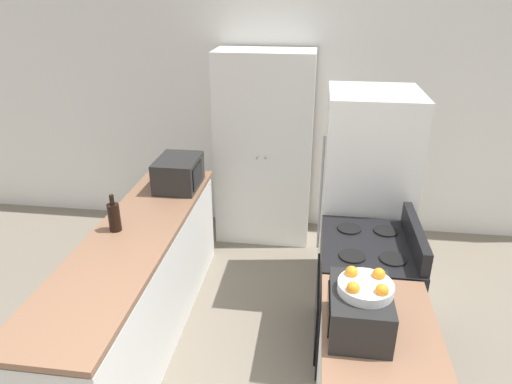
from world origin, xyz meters
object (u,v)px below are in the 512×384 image
(stove, at_px, (363,297))
(fruit_bowl, at_px, (366,286))
(wine_bottle, at_px, (114,217))
(pantry_cabinet, at_px, (264,149))
(toaster_oven, at_px, (359,311))
(refrigerator, at_px, (365,197))
(microwave, at_px, (179,173))

(stove, relative_size, fruit_bowl, 3.89)
(wine_bottle, bearing_deg, stove, 1.66)
(pantry_cabinet, relative_size, fruit_bowl, 7.18)
(fruit_bowl, bearing_deg, toaster_oven, -166.95)
(stove, distance_m, refrigerator, 0.91)
(refrigerator, bearing_deg, fruit_bowl, -95.35)
(stove, relative_size, microwave, 2.32)
(refrigerator, height_order, fruit_bowl, refrigerator)
(wine_bottle, xyz_separation_m, fruit_bowl, (1.67, -0.82, 0.16))
(stove, bearing_deg, toaster_oven, -99.26)
(refrigerator, relative_size, fruit_bowl, 6.50)
(pantry_cabinet, height_order, fruit_bowl, pantry_cabinet)
(refrigerator, bearing_deg, wine_bottle, -154.85)
(microwave, height_order, toaster_oven, microwave)
(wine_bottle, height_order, toaster_oven, wine_bottle)
(refrigerator, relative_size, toaster_oven, 4.34)
(toaster_oven, bearing_deg, microwave, 130.86)
(fruit_bowl, bearing_deg, stove, 81.90)
(stove, relative_size, toaster_oven, 2.60)
(microwave, bearing_deg, toaster_oven, -49.14)
(stove, height_order, refrigerator, refrigerator)
(pantry_cabinet, height_order, wine_bottle, pantry_cabinet)
(toaster_oven, bearing_deg, pantry_cabinet, 107.10)
(microwave, height_order, wine_bottle, wine_bottle)
(pantry_cabinet, xyz_separation_m, stove, (0.92, -1.65, -0.52))
(wine_bottle, height_order, fruit_bowl, fruit_bowl)
(refrigerator, height_order, wine_bottle, refrigerator)
(refrigerator, xyz_separation_m, microwave, (-1.59, -0.04, 0.15))
(stove, distance_m, wine_bottle, 1.88)
(pantry_cabinet, relative_size, refrigerator, 1.10)
(pantry_cabinet, height_order, toaster_oven, pantry_cabinet)
(refrigerator, distance_m, fruit_bowl, 1.71)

